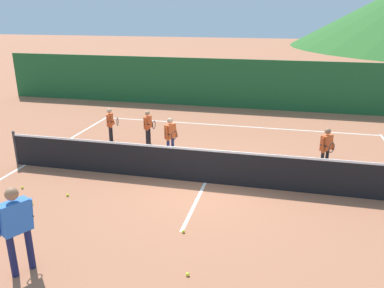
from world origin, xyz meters
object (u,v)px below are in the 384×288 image
(student_1, at_px, (148,125))
(tennis_net, at_px, (206,166))
(student_0, at_px, (110,122))
(tennis_ball_2, at_px, (29,254))
(tennis_ball_5, at_px, (7,193))
(tennis_ball_7, at_px, (68,195))
(tennis_ball_10, at_px, (183,231))
(tennis_ball_4, at_px, (32,203))
(tennis_ball_0, at_px, (188,274))
(instructor, at_px, (16,222))
(tennis_ball_8, at_px, (22,188))
(student_2, at_px, (170,134))
(student_3, at_px, (326,146))

(student_1, bearing_deg, tennis_net, -46.06)
(tennis_net, distance_m, student_0, 4.75)
(tennis_ball_2, xyz_separation_m, tennis_ball_5, (-2.19, 2.17, 0.00))
(tennis_ball_7, relative_size, tennis_ball_10, 1.00)
(tennis_ball_4, relative_size, tennis_ball_10, 1.00)
(tennis_ball_0, distance_m, tennis_ball_5, 5.65)
(tennis_ball_7, bearing_deg, student_1, 81.13)
(instructor, height_order, tennis_ball_0, instructor)
(tennis_net, height_order, tennis_ball_0, tennis_net)
(tennis_ball_5, height_order, tennis_ball_8, same)
(instructor, relative_size, tennis_ball_7, 24.34)
(student_2, bearing_deg, tennis_ball_0, -70.78)
(student_0, relative_size, tennis_ball_8, 18.01)
(student_3, distance_m, tennis_ball_2, 8.15)
(tennis_net, bearing_deg, tennis_ball_2, -122.78)
(tennis_ball_2, xyz_separation_m, tennis_ball_7, (-0.62, 2.44, 0.00))
(instructor, relative_size, student_1, 1.37)
(instructor, distance_m, tennis_ball_5, 3.64)
(student_2, xyz_separation_m, tennis_ball_4, (-2.36, -3.87, -0.75))
(student_0, height_order, tennis_ball_2, student_0)
(student_3, relative_size, tennis_ball_8, 18.95)
(tennis_ball_0, bearing_deg, tennis_net, 96.96)
(student_1, height_order, tennis_ball_7, student_1)
(instructor, distance_m, tennis_ball_7, 3.12)
(student_2, distance_m, tennis_ball_8, 4.51)
(instructor, bearing_deg, tennis_ball_8, 126.47)
(tennis_ball_4, relative_size, tennis_ball_8, 1.00)
(tennis_net, xyz_separation_m, instructor, (-2.41, -4.46, 0.49))
(student_2, relative_size, student_3, 1.01)
(tennis_net, xyz_separation_m, student_1, (-2.56, 2.66, 0.23))
(tennis_ball_2, relative_size, tennis_ball_5, 1.00)
(student_1, distance_m, tennis_ball_7, 4.37)
(student_2, height_order, tennis_ball_4, student_2)
(tennis_ball_0, bearing_deg, tennis_ball_10, 107.68)
(student_0, distance_m, tennis_ball_5, 4.64)
(student_0, height_order, student_2, student_2)
(tennis_ball_2, height_order, tennis_ball_4, same)
(tennis_ball_10, bearing_deg, student_1, 116.53)
(tennis_ball_4, height_order, tennis_ball_5, same)
(tennis_ball_0, xyz_separation_m, tennis_ball_8, (-5.09, 2.43, 0.00))
(tennis_ball_4, distance_m, tennis_ball_7, 0.85)
(tennis_ball_5, height_order, tennis_ball_10, same)
(tennis_ball_4, bearing_deg, tennis_ball_7, 45.48)
(tennis_ball_4, xyz_separation_m, tennis_ball_7, (0.60, 0.61, 0.00))
(student_1, height_order, tennis_ball_5, student_1)
(student_2, xyz_separation_m, tennis_ball_7, (-1.76, -3.26, -0.75))
(instructor, bearing_deg, student_2, 81.19)
(tennis_net, relative_size, tennis_ball_7, 172.93)
(tennis_ball_8, bearing_deg, student_3, 21.74)
(tennis_net, distance_m, instructor, 5.10)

